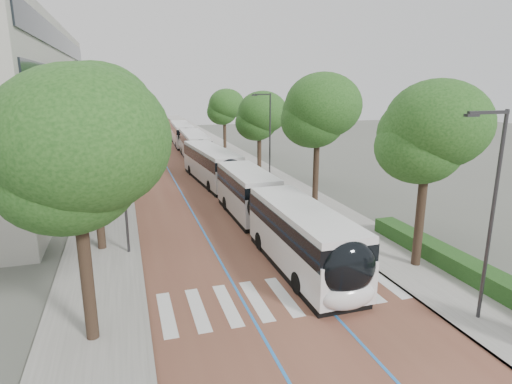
# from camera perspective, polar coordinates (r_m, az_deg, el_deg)

# --- Properties ---
(ground) EXTENTS (160.00, 160.00, 0.00)m
(ground) POSITION_cam_1_polar(r_m,az_deg,el_deg) (18.25, 4.23, -15.23)
(ground) COLOR #51544C
(ground) RESTS_ON ground
(road) EXTENTS (11.00, 140.00, 0.02)m
(road) POSITION_cam_1_polar(r_m,az_deg,el_deg) (55.78, -10.95, 4.79)
(road) COLOR brown
(road) RESTS_ON ground
(sidewalk_left) EXTENTS (4.00, 140.00, 0.12)m
(sidewalk_left) POSITION_cam_1_polar(r_m,az_deg,el_deg) (55.48, -18.69, 4.30)
(sidewalk_left) COLOR gray
(sidewalk_left) RESTS_ON ground
(sidewalk_right) EXTENTS (4.00, 140.00, 0.12)m
(sidewalk_right) POSITION_cam_1_polar(r_m,az_deg,el_deg) (57.06, -3.43, 5.29)
(sidewalk_right) COLOR gray
(sidewalk_right) RESTS_ON ground
(kerb_left) EXTENTS (0.20, 140.00, 0.14)m
(kerb_left) POSITION_cam_1_polar(r_m,az_deg,el_deg) (55.46, -16.72, 4.45)
(kerb_left) COLOR gray
(kerb_left) RESTS_ON ground
(kerb_right) EXTENTS (0.20, 140.00, 0.14)m
(kerb_right) POSITION_cam_1_polar(r_m,az_deg,el_deg) (56.64, -5.30, 5.19)
(kerb_right) COLOR gray
(kerb_right) RESTS_ON ground
(zebra_crossing) EXTENTS (10.55, 3.60, 0.01)m
(zebra_crossing) POSITION_cam_1_polar(r_m,az_deg,el_deg) (19.12, 3.68, -13.67)
(zebra_crossing) COLOR silver
(zebra_crossing) RESTS_ON ground
(lane_line_left) EXTENTS (0.12, 126.00, 0.01)m
(lane_line_left) POSITION_cam_1_polar(r_m,az_deg,el_deg) (55.63, -12.59, 4.70)
(lane_line_left) COLOR blue
(lane_line_left) RESTS_ON road
(lane_line_right) EXTENTS (0.12, 126.00, 0.01)m
(lane_line_right) POSITION_cam_1_polar(r_m,az_deg,el_deg) (55.97, -9.32, 4.91)
(lane_line_right) COLOR blue
(lane_line_right) RESTS_ON road
(hedge) EXTENTS (1.20, 14.00, 0.80)m
(hedge) POSITION_cam_1_polar(r_m,az_deg,el_deg) (22.69, 26.49, -9.19)
(hedge) COLOR #1B3B14
(hedge) RESTS_ON sidewalk_right
(streetlight_near) EXTENTS (1.82, 0.20, 8.00)m
(streetlight_near) POSITION_cam_1_polar(r_m,az_deg,el_deg) (17.68, 28.78, -1.13)
(streetlight_near) COLOR #303033
(streetlight_near) RESTS_ON sidewalk_right
(streetlight_far) EXTENTS (1.82, 0.20, 8.00)m
(streetlight_far) POSITION_cam_1_polar(r_m,az_deg,el_deg) (39.04, 1.63, 8.18)
(streetlight_far) COLOR #303033
(streetlight_far) RESTS_ON sidewalk_right
(lamp_post_left) EXTENTS (0.14, 0.14, 8.00)m
(lamp_post_left) POSITION_cam_1_polar(r_m,az_deg,el_deg) (23.25, -17.27, 1.58)
(lamp_post_left) COLOR #303033
(lamp_post_left) RESTS_ON sidewalk_left
(trees_left) EXTENTS (6.28, 60.97, 10.22)m
(trees_left) POSITION_cam_1_polar(r_m,az_deg,el_deg) (41.12, -19.77, 10.76)
(trees_left) COLOR black
(trees_left) RESTS_ON ground
(trees_right) EXTENTS (5.56, 46.89, 9.20)m
(trees_right) POSITION_cam_1_polar(r_m,az_deg,el_deg) (38.85, 3.40, 10.08)
(trees_right) COLOR black
(trees_right) RESTS_ON ground
(lead_bus) EXTENTS (2.63, 18.41, 3.20)m
(lead_bus) POSITION_cam_1_polar(r_m,az_deg,el_deg) (24.46, 2.56, -3.20)
(lead_bus) COLOR black
(lead_bus) RESTS_ON ground
(bus_queued_0) EXTENTS (3.35, 12.54, 3.20)m
(bus_queued_0) POSITION_cam_1_polar(r_m,az_deg,el_deg) (39.50, -5.84, 3.50)
(bus_queued_0) COLOR silver
(bus_queued_0) RESTS_ON ground
(bus_queued_1) EXTENTS (2.97, 12.48, 3.20)m
(bus_queued_1) POSITION_cam_1_polar(r_m,az_deg,el_deg) (51.94, -8.16, 6.02)
(bus_queued_1) COLOR silver
(bus_queued_1) RESTS_ON ground
(bus_queued_2) EXTENTS (3.02, 12.49, 3.20)m
(bus_queued_2) POSITION_cam_1_polar(r_m,az_deg,el_deg) (64.62, -9.80, 7.57)
(bus_queued_2) COLOR silver
(bus_queued_2) RESTS_ON ground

